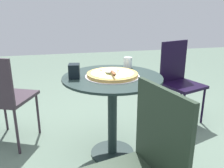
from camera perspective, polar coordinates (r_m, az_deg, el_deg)
ground_plane at (r=2.22m, az=0.09°, el=-16.29°), size 10.00×10.00×0.00m
patio_table at (r=1.97m, az=0.10°, el=-3.36°), size 0.81×0.81×0.72m
pizza_on_tray at (r=1.90m, az=-0.00°, el=2.27°), size 0.44×0.44×0.05m
pizza_server at (r=1.83m, az=-0.04°, el=2.89°), size 0.21×0.08×0.02m
drinking_cup at (r=2.19m, az=3.81°, el=5.20°), size 0.08×0.08×0.10m
napkin_dispenser at (r=1.87m, az=-9.08°, el=3.09°), size 0.11×0.10×0.11m
patio_chair_near at (r=1.20m, az=6.87°, el=-19.22°), size 0.48×0.48×0.91m
patio_chair_far at (r=2.75m, az=15.80°, el=1.74°), size 0.48×0.48×0.90m
patio_chair_corner at (r=2.33m, az=-25.18°, el=-2.27°), size 0.57×0.57×0.87m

